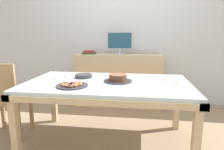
{
  "coord_description": "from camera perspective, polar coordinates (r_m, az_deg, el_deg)",
  "views": [
    {
      "loc": [
        0.34,
        -2.14,
        1.26
      ],
      "look_at": [
        0.04,
        0.09,
        0.8
      ],
      "focal_mm": 32.0,
      "sensor_mm": 36.0,
      "label": 1
    }
  ],
  "objects": [
    {
      "name": "ground_plane",
      "position": [
        2.51,
        -1.19,
        -18.55
      ],
      "size": [
        12.0,
        12.0,
        0.0
      ],
      "primitive_type": "plane",
      "color": "#997F60"
    },
    {
      "name": "wall_back",
      "position": [
        3.72,
        2.51,
        12.25
      ],
      "size": [
        8.0,
        0.1,
        2.6
      ],
      "primitive_type": "cube",
      "color": "silver",
      "rests_on": "ground"
    },
    {
      "name": "dining_table",
      "position": [
        2.25,
        -1.27,
        -3.86
      ],
      "size": [
        1.84,
        1.05,
        0.74
      ],
      "color": "silver",
      "rests_on": "ground"
    },
    {
      "name": "chair",
      "position": [
        2.7,
        -28.32,
        -5.61
      ],
      "size": [
        0.48,
        0.48,
        0.94
      ],
      "color": "tan",
      "rests_on": "ground"
    },
    {
      "name": "sideboard",
      "position": [
        3.51,
        1.95,
        -1.56
      ],
      "size": [
        1.47,
        0.44,
        0.92
      ],
      "color": "#D1B284",
      "rests_on": "ground"
    },
    {
      "name": "computer_monitor",
      "position": [
        3.42,
        2.21,
        9.04
      ],
      "size": [
        0.42,
        0.2,
        0.38
      ],
      "color": "silver",
      "rests_on": "sideboard"
    },
    {
      "name": "book_stack",
      "position": [
        3.53,
        -6.57,
        6.42
      ],
      "size": [
        0.23,
        0.18,
        0.06
      ],
      "color": "#2D6638",
      "rests_on": "sideboard"
    },
    {
      "name": "cake_chocolate_round",
      "position": [
        2.23,
        1.7,
        -1.0
      ],
      "size": [
        0.32,
        0.32,
        0.08
      ],
      "color": "#333338",
      "rests_on": "dining_table"
    },
    {
      "name": "pastry_platter",
      "position": [
        2.08,
        -11.35,
        -2.77
      ],
      "size": [
        0.32,
        0.32,
        0.04
      ],
      "color": "#333338",
      "rests_on": "dining_table"
    },
    {
      "name": "plate_stack",
      "position": [
        2.46,
        -8.13,
        -0.26
      ],
      "size": [
        0.21,
        0.21,
        0.04
      ],
      "color": "#333338",
      "rests_on": "dining_table"
    },
    {
      "name": "tealight_right_edge",
      "position": [
        2.52,
        -19.26,
        -0.75
      ],
      "size": [
        0.04,
        0.04,
        0.04
      ],
      "color": "silver",
      "rests_on": "dining_table"
    },
    {
      "name": "tealight_centre",
      "position": [
        2.41,
        -15.86,
        -1.12
      ],
      "size": [
        0.04,
        0.04,
        0.04
      ],
      "color": "silver",
      "rests_on": "dining_table"
    },
    {
      "name": "tealight_near_cakes",
      "position": [
        2.38,
        15.01,
        -1.19
      ],
      "size": [
        0.04,
        0.04,
        0.04
      ],
      "color": "silver",
      "rests_on": "dining_table"
    },
    {
      "name": "tealight_near_front",
      "position": [
        2.26,
        18.16,
        -2.05
      ],
      "size": [
        0.04,
        0.04,
        0.04
      ],
      "color": "silver",
      "rests_on": "dining_table"
    },
    {
      "name": "tealight_left_edge",
      "position": [
        2.53,
        -13.1,
        -0.34
      ],
      "size": [
        0.04,
        0.04,
        0.04
      ],
      "color": "silver",
      "rests_on": "dining_table"
    }
  ]
}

